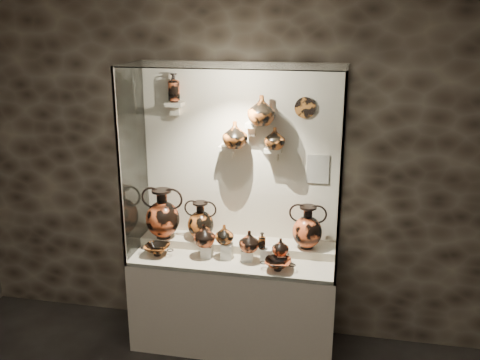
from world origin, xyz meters
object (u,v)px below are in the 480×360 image
amphora_left (163,213)px  ovoid_vase_c (275,138)px  lekythos_small (262,240)px  kylix_right (278,264)px  lekythos_tall (174,86)px  jug_c (249,241)px  jug_a (204,235)px  jug_b (224,234)px  ovoid_vase_a (235,135)px  kylix_left (157,249)px  ovoid_vase_b (261,110)px  amphora_mid (201,220)px  jug_e (281,247)px  amphora_right (307,227)px

amphora_left → ovoid_vase_c: bearing=-9.7°
amphora_left → lekythos_small: (0.90, -0.18, -0.09)m
kylix_right → lekythos_tall: (-0.94, 0.41, 1.32)m
jug_c → kylix_right: size_ratio=0.65×
jug_a → jug_b: size_ratio=1.18×
ovoid_vase_a → ovoid_vase_c: (0.32, 0.02, -0.02)m
kylix_left → jug_a: bearing=23.4°
jug_b → ovoid_vase_a: size_ratio=0.74×
amphora_left → ovoid_vase_b: ovoid_vase_b is taller
lekythos_tall → ovoid_vase_c: 0.94m
amphora_mid → lekythos_small: bearing=-26.8°
jug_e → lekythos_small: (-0.15, 0.00, 0.05)m
jug_e → ovoid_vase_a: (-0.42, 0.25, 0.85)m
amphora_right → jug_c: bearing=-176.7°
jug_e → lekythos_tall: size_ratio=0.53×
amphora_mid → amphora_right: 0.91m
jug_c → amphora_left: bearing=161.3°
lekythos_tall → ovoid_vase_c: (0.85, -0.03, -0.40)m
jug_a → jug_c: bearing=19.7°
ovoid_vase_b → ovoid_vase_c: (0.11, 0.03, -0.23)m
ovoid_vase_c → kylix_right: bearing=-53.1°
jug_c → ovoid_vase_a: (-0.17, 0.25, 0.82)m
amphora_left → lekythos_tall: bearing=35.0°
amphora_right → jug_a: size_ratio=1.95×
ovoid_vase_b → ovoid_vase_c: size_ratio=1.33×
amphora_left → kylix_left: 0.32m
jug_c → kylix_right: 0.30m
lekythos_small → lekythos_tall: lekythos_tall is taller
jug_e → lekythos_small: lekythos_small is taller
amphora_mid → ovoid_vase_a: ovoid_vase_a is taller
lekythos_small → kylix_left: lekythos_small is taller
lekythos_small → kylix_right: size_ratio=0.58×
jug_a → ovoid_vase_b: size_ratio=0.81×
jug_c → lekythos_tall: lekythos_tall is taller
amphora_left → jug_b: 0.61m
jug_e → amphora_right: bearing=56.8°
amphora_right → ovoid_vase_c: bearing=146.4°
jug_a → kylix_right: 0.65m
jug_a → amphora_left: bearing=179.2°
lekythos_small → ovoid_vase_a: size_ratio=0.72×
lekythos_tall → ovoid_vase_b: size_ratio=1.13×
lekythos_small → kylix_left: bearing=168.0°
amphora_left → ovoid_vase_c: (0.95, 0.09, 0.69)m
amphora_mid → ovoid_vase_c: ovoid_vase_c is taller
jug_a → jug_e: bearing=20.4°
kylix_left → ovoid_vase_b: 1.44m
jug_e → lekythos_small: bearing=-170.0°
jug_e → kylix_left: size_ratio=0.52×
ovoid_vase_b → amphora_right: bearing=-9.1°
amphora_mid → jug_c: 0.51m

